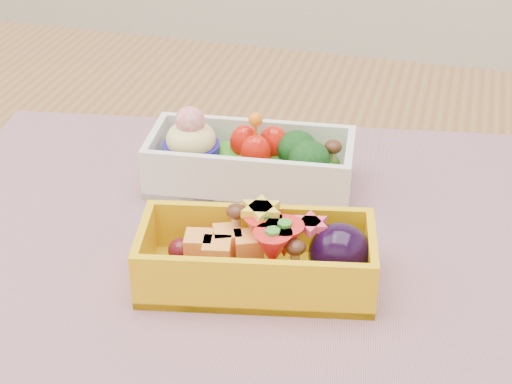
% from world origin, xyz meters
% --- Properties ---
extents(table, '(1.20, 0.80, 0.75)m').
position_xyz_m(table, '(0.00, 0.00, 0.65)').
color(table, brown).
rests_on(table, ground).
extents(placemat, '(0.53, 0.44, 0.00)m').
position_xyz_m(placemat, '(-0.04, 0.03, 0.75)').
color(placemat, '#A16F76').
rests_on(placemat, table).
extents(bento_white, '(0.17, 0.09, 0.07)m').
position_xyz_m(bento_white, '(-0.06, 0.10, 0.78)').
color(bento_white, silver).
rests_on(bento_white, placemat).
extents(bento_yellow, '(0.17, 0.10, 0.05)m').
position_xyz_m(bento_yellow, '(-0.02, -0.02, 0.78)').
color(bento_yellow, '#E6B00B').
rests_on(bento_yellow, placemat).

